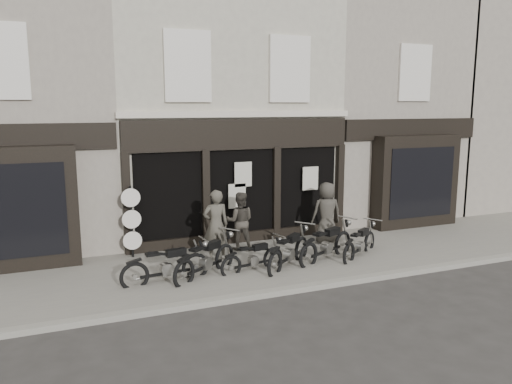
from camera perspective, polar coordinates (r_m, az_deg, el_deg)
name	(u,v)px	position (r m, az deg, el deg)	size (l,w,h in m)	color
ground_plane	(281,274)	(13.10, 2.92, -9.36)	(90.00, 90.00, 0.00)	#2D2B28
pavement	(268,262)	(13.86, 1.34, -7.99)	(30.00, 4.20, 0.12)	slate
kerb	(304,288)	(12.02, 5.48, -10.86)	(30.00, 0.25, 0.13)	gray
central_building	(212,112)	(17.93, -5.09, 9.11)	(7.30, 6.22, 8.34)	#B9B49F
neighbour_left	(13,114)	(17.13, -26.00, 7.99)	(5.60, 6.73, 8.34)	gray
neighbour_right	(364,112)	(20.65, 12.27, 8.92)	(5.60, 6.73, 8.34)	gray
filler_right	(512,110)	(26.18, 27.23, 8.35)	(11.00, 6.00, 8.20)	gray
motorcycle_0	(167,269)	(12.36, -10.15, -8.61)	(2.23, 0.61, 1.07)	black
motorcycle_1	(206,262)	(12.66, -5.74, -7.98)	(2.03, 1.54, 1.11)	black
motorcycle_2	(253,260)	(13.01, -0.31, -7.78)	(1.89, 0.70, 0.92)	black
motorcycle_3	(289,254)	(13.33, 3.81, -7.06)	(1.93, 1.61, 1.09)	black
motorcycle_4	(327,247)	(14.00, 8.10, -6.22)	(2.21, 1.30, 1.14)	black
motorcycle_5	(360,246)	(14.46, 11.78, -6.02)	(1.86, 1.39, 1.01)	black
man_left	(216,225)	(13.66, -4.61, -3.77)	(0.71, 0.47, 1.95)	#47433A
man_centre	(240,221)	(14.60, -1.86, -3.33)	(0.83, 0.65, 1.71)	#3A362F
man_right	(327,213)	(15.46, 8.07, -2.35)	(0.92, 0.60, 1.89)	#3A3731
advert_sign_post	(132,225)	(14.24, -14.02, -3.68)	(0.52, 0.34, 2.14)	black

